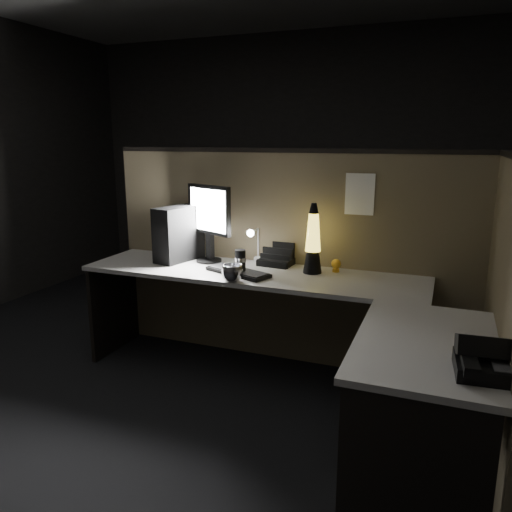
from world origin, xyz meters
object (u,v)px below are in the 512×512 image
(monitor, at_px, (209,216))
(lava_lamp, at_px, (313,244))
(pc_tower, at_px, (179,234))
(desk_phone, at_px, (490,359))
(keyboard, at_px, (238,272))

(monitor, xyz_separation_m, lava_lamp, (0.77, -0.04, -0.14))
(pc_tower, distance_m, desk_phone, 2.31)
(keyboard, bearing_deg, lava_lamp, 45.53)
(lava_lamp, bearing_deg, monitor, 177.17)
(pc_tower, bearing_deg, lava_lamp, 14.29)
(desk_phone, bearing_deg, lava_lamp, 126.06)
(desk_phone, bearing_deg, keyboard, 141.82)
(pc_tower, xyz_separation_m, desk_phone, (1.99, -1.16, -0.14))
(monitor, relative_size, desk_phone, 1.95)
(monitor, distance_m, desk_phone, 2.16)
(pc_tower, relative_size, desk_phone, 1.40)
(pc_tower, bearing_deg, desk_phone, -16.46)
(lava_lamp, bearing_deg, pc_tower, -179.39)
(keyboard, distance_m, desk_phone, 1.74)
(lava_lamp, distance_m, desk_phone, 1.54)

